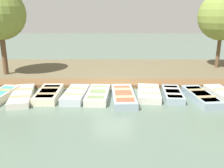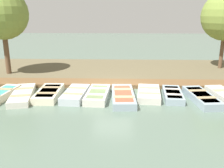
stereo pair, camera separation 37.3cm
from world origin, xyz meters
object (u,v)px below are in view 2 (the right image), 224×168
at_px(rowboat_4, 75,94).
at_px(rowboat_9, 201,97).
at_px(rowboat_2, 22,95).
at_px(rowboat_6, 123,96).
at_px(rowboat_3, 49,93).
at_px(park_tree_far_left, 2,14).
at_px(rowboat_7, 149,93).
at_px(rowboat_5, 98,94).
at_px(rowboat_8, 173,94).

xyz_separation_m(rowboat_4, rowboat_9, (0.33, 6.88, 0.00)).
bearing_deg(rowboat_2, rowboat_6, 76.87).
bearing_deg(rowboat_3, rowboat_9, 86.13).
xyz_separation_m(rowboat_2, park_tree_far_left, (-4.72, -2.80, 4.29)).
bearing_deg(rowboat_7, rowboat_5, -78.75).
height_order(rowboat_4, rowboat_9, same).
xyz_separation_m(rowboat_2, rowboat_4, (-0.12, 2.96, 0.03)).
bearing_deg(rowboat_6, rowboat_7, 105.54).
xyz_separation_m(rowboat_3, rowboat_9, (0.40, 8.39, -0.00)).
distance_m(rowboat_2, rowboat_3, 1.46).
height_order(rowboat_7, rowboat_9, rowboat_9).
bearing_deg(rowboat_5, rowboat_3, -88.50).
bearing_deg(rowboat_6, rowboat_9, 85.87).
xyz_separation_m(rowboat_4, rowboat_5, (0.03, 1.25, -0.00)).
xyz_separation_m(rowboat_3, rowboat_6, (0.28, 4.17, -0.01)).
bearing_deg(rowboat_6, rowboat_3, -96.48).
xyz_separation_m(rowboat_6, rowboat_7, (-0.48, 1.46, 0.00)).
bearing_deg(rowboat_3, rowboat_8, 89.58).
bearing_deg(rowboat_5, rowboat_6, 85.98).
distance_m(rowboat_3, rowboat_9, 8.40).
height_order(rowboat_2, rowboat_4, rowboat_4).
xyz_separation_m(rowboat_7, rowboat_9, (0.59, 2.76, 0.01)).
bearing_deg(rowboat_4, rowboat_9, 91.58).
bearing_deg(rowboat_2, rowboat_9, 76.67).
relative_size(rowboat_4, rowboat_6, 0.82).
xyz_separation_m(rowboat_8, park_tree_far_left, (-4.45, -11.21, 4.28)).
distance_m(rowboat_8, park_tree_far_left, 12.80).
distance_m(rowboat_4, rowboat_6, 2.67).
height_order(rowboat_5, rowboat_9, rowboat_9).
bearing_deg(rowboat_2, rowboat_7, 80.95).
distance_m(rowboat_6, rowboat_9, 4.22).
height_order(rowboat_2, rowboat_5, rowboat_5).
bearing_deg(rowboat_9, rowboat_7, -108.18).
bearing_deg(rowboat_5, rowboat_4, -88.06).
bearing_deg(rowboat_3, rowboat_4, 86.48).
height_order(rowboat_4, park_tree_far_left, park_tree_far_left).
xyz_separation_m(rowboat_3, rowboat_4, (0.06, 1.51, -0.00)).
bearing_deg(rowboat_7, rowboat_4, -80.96).
bearing_deg(rowboat_2, rowboat_3, 84.89).
bearing_deg(park_tree_far_left, rowboat_3, 43.10).
xyz_separation_m(rowboat_3, park_tree_far_left, (-4.55, -4.25, 4.26)).
height_order(rowboat_2, rowboat_3, rowboat_3).
height_order(rowboat_7, park_tree_far_left, park_tree_far_left).
bearing_deg(rowboat_9, rowboat_4, -98.86).
bearing_deg(rowboat_8, rowboat_6, -77.32).
bearing_deg(rowboat_2, rowboat_5, 79.04).
bearing_deg(rowboat_3, rowboat_5, 86.84).
distance_m(rowboat_3, rowboat_4, 1.51).
bearing_deg(rowboat_2, park_tree_far_left, -161.39).
height_order(rowboat_3, rowboat_9, rowboat_3).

